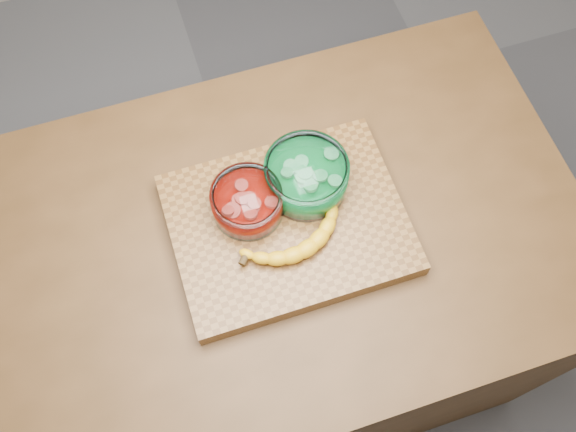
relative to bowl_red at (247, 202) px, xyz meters
name	(u,v)px	position (x,y,z in m)	size (l,w,h in m)	color
ground	(288,340)	(0.07, -0.05, -0.97)	(3.50, 3.50, 0.00)	slate
counter	(288,298)	(0.07, -0.05, -0.52)	(1.20, 0.80, 0.90)	#4B2F16
cutting_board	(288,225)	(0.07, -0.05, -0.05)	(0.45, 0.35, 0.04)	brown
bowl_red	(247,202)	(0.00, 0.00, 0.00)	(0.14, 0.14, 0.06)	white
bowl_green	(306,176)	(0.12, 0.02, 0.00)	(0.16, 0.16, 0.08)	white
banana	(293,233)	(0.06, -0.08, -0.02)	(0.25, 0.14, 0.04)	gold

